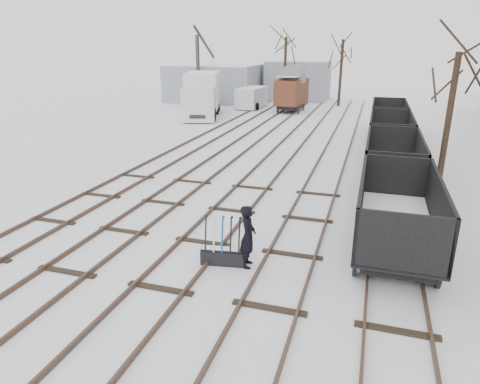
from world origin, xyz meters
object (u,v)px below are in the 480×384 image
at_px(worker, 248,236).
at_px(box_van_wagon, 292,91).
at_px(freight_wagon_a, 396,225).
at_px(crane, 199,85).
at_px(lorry, 202,94).
at_px(panel_van, 252,97).
at_px(ground_frame, 223,255).

relative_size(worker, box_van_wagon, 0.40).
relative_size(worker, freight_wagon_a, 0.32).
relative_size(box_van_wagon, crane, 0.58).
relative_size(box_van_wagon, lorry, 0.53).
height_order(box_van_wagon, lorry, lorry).
bearing_deg(freight_wagon_a, panel_van, 113.77).
bearing_deg(box_van_wagon, lorry, -137.30).
xyz_separation_m(box_van_wagon, panel_van, (-4.39, 1.36, -0.91)).
distance_m(worker, crane, 35.49).
bearing_deg(ground_frame, panel_van, 95.39).
relative_size(panel_van, crane, 0.60).
relative_size(ground_frame, freight_wagon_a, 0.25).
bearing_deg(worker, freight_wagon_a, -70.45).
height_order(box_van_wagon, crane, crane).
bearing_deg(worker, lorry, 15.67).
bearing_deg(crane, lorry, -61.36).
bearing_deg(ground_frame, box_van_wagon, 88.23).
bearing_deg(worker, crane, 15.54).
bearing_deg(box_van_wagon, panel_van, 169.12).
distance_m(ground_frame, crane, 35.30).
distance_m(worker, lorry, 28.33).
xyz_separation_m(worker, crane, (-14.89, 32.19, 1.19)).
relative_size(worker, panel_van, 0.39).
height_order(worker, lorry, lorry).
bearing_deg(freight_wagon_a, crane, 122.44).
bearing_deg(ground_frame, lorry, 104.41).
height_order(lorry, panel_van, lorry).
height_order(ground_frame, panel_van, panel_van).
bearing_deg(panel_van, lorry, -109.18).
distance_m(freight_wagon_a, lorry, 28.40).
distance_m(lorry, crane, 7.16).
bearing_deg(panel_van, worker, -70.46).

